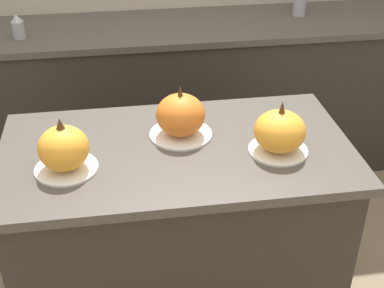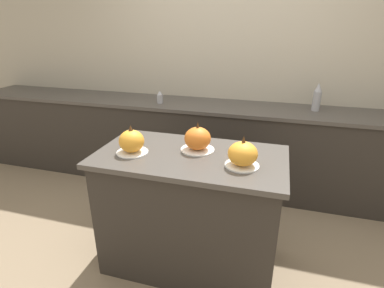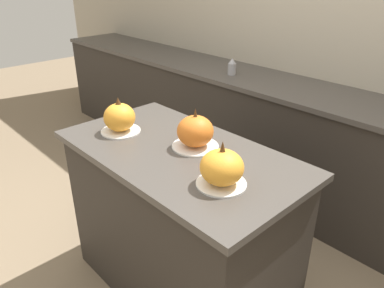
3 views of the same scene
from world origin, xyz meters
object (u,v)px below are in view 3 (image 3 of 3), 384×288
pumpkin_cake_center (195,132)px  bottle_short (232,67)px  pumpkin_cake_left (120,118)px  pumpkin_cake_right (222,168)px

pumpkin_cake_center → bottle_short: bearing=123.3°
pumpkin_cake_left → bottle_short: size_ratio=1.64×
pumpkin_cake_center → bottle_short: pumpkin_cake_center is taller
bottle_short → pumpkin_cake_left: bearing=-76.6°
pumpkin_cake_left → pumpkin_cake_center: 0.44m
pumpkin_cake_right → bottle_short: size_ratio=1.62×
pumpkin_cake_left → pumpkin_cake_right: bearing=0.3°
pumpkin_cake_left → pumpkin_cake_right: 0.74m
pumpkin_cake_right → bottle_short: (-1.03, 1.24, 0.01)m
pumpkin_cake_right → bottle_short: bearing=129.9°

